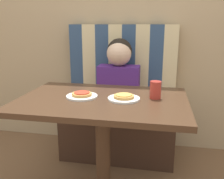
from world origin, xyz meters
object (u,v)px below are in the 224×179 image
plate_right (124,98)px  pizza_right (124,96)px  drinking_cup (155,90)px  person (119,72)px  pizza_left (82,94)px  plate_left (82,96)px

plate_right → pizza_right: (0.00, 0.00, 0.02)m
drinking_cup → person: bearing=119.3°
plate_right → pizza_right: 0.02m
plate_right → pizza_left: size_ratio=1.58×
person → plate_right: bearing=-78.1°
plate_left → drinking_cup: size_ratio=1.83×
pizza_left → person: bearing=78.1°
plate_left → pizza_right: (0.28, 0.00, 0.02)m
plate_left → plate_right: size_ratio=1.00×
person → drinking_cup: size_ratio=5.66×
pizza_right → drinking_cup: size_ratio=1.16×
person → pizza_left: (-0.14, -0.66, -0.03)m
plate_left → plate_right: same height
pizza_right → pizza_left: bearing=180.0°
plate_right → person: bearing=101.9°
person → plate_left: (-0.14, -0.66, -0.04)m
pizza_right → drinking_cup: bearing=17.9°
plate_left → pizza_left: size_ratio=1.58×
plate_left → pizza_left: pizza_left is taller
pizza_right → person: bearing=101.9°
pizza_right → drinking_cup: (0.20, 0.06, 0.03)m
person → plate_left: 0.68m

